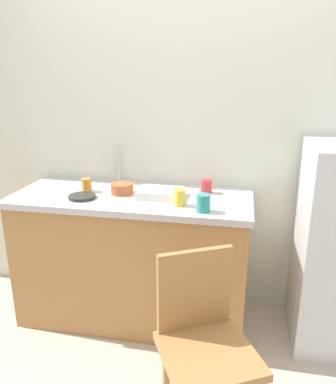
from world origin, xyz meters
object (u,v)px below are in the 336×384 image
at_px(chair, 204,340).
at_px(dish_tray, 160,193).
at_px(cup_red, 206,186).
at_px(terracotta_bowl, 122,189).
at_px(cup_orange, 87,185).
at_px(cup_yellow, 179,198).
at_px(hotplate, 82,197).
at_px(cup_teal, 203,203).

height_order(chair, dish_tray, dish_tray).
relative_size(dish_tray, cup_red, 3.11).
bearing_deg(terracotta_bowl, dish_tray, -5.02).
distance_m(terracotta_bowl, cup_orange, 0.24).
relative_size(terracotta_bowl, cup_yellow, 1.44).
distance_m(hotplate, cup_teal, 0.78).
bearing_deg(chair, dish_tray, 87.00).
relative_size(dish_tray, cup_teal, 2.75).
bearing_deg(terracotta_bowl, cup_orange, -179.99).
height_order(chair, cup_red, cup_red).
xyz_separation_m(dish_tray, cup_orange, (-0.50, 0.02, 0.02)).
bearing_deg(cup_teal, cup_orange, 163.72).
bearing_deg(cup_teal, dish_tray, 144.52).
bearing_deg(cup_orange, cup_teal, -16.28).
height_order(terracotta_bowl, cup_orange, cup_orange).
distance_m(hotplate, cup_yellow, 0.63).
bearing_deg(dish_tray, cup_orange, 177.42).
height_order(chair, cup_yellow, cup_yellow).
height_order(cup_red, cup_yellow, cup_yellow).
distance_m(terracotta_bowl, cup_teal, 0.60).
height_order(terracotta_bowl, cup_yellow, cup_yellow).
height_order(dish_tray, cup_orange, cup_orange).
relative_size(hotplate, cup_orange, 1.94).
relative_size(terracotta_bowl, cup_red, 1.59).
relative_size(chair, cup_teal, 8.74).
relative_size(chair, hotplate, 5.24).
height_order(hotplate, cup_red, cup_red).
distance_m(cup_orange, cup_teal, 0.83).
bearing_deg(cup_teal, hotplate, 173.27).
relative_size(cup_red, cup_teal, 0.88).
height_order(chair, terracotta_bowl, terracotta_bowl).
relative_size(cup_yellow, cup_orange, 1.14).
bearing_deg(terracotta_bowl, cup_red, 12.84).
xyz_separation_m(dish_tray, cup_red, (0.28, 0.15, 0.02)).
xyz_separation_m(hotplate, cup_orange, (-0.03, 0.14, 0.03)).
height_order(cup_red, cup_teal, cup_teal).
xyz_separation_m(cup_red, cup_orange, (-0.78, -0.12, -0.00)).
relative_size(dish_tray, cup_yellow, 2.82).
distance_m(cup_red, cup_teal, 0.36).
bearing_deg(cup_orange, dish_tray, -2.58).
bearing_deg(cup_teal, chair, -82.54).
height_order(cup_yellow, cup_orange, cup_yellow).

